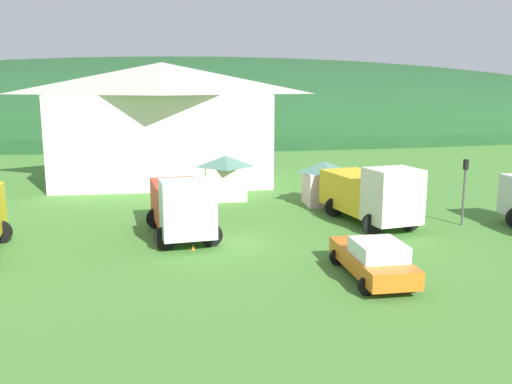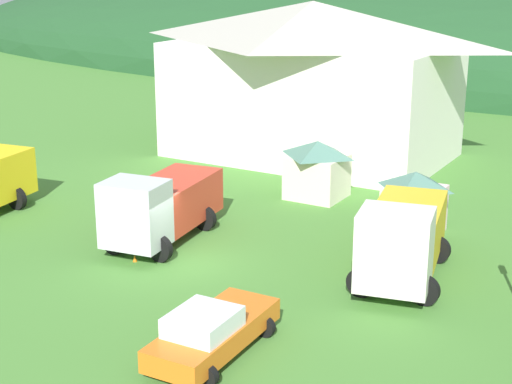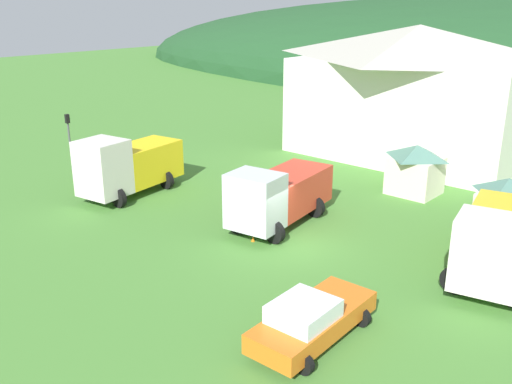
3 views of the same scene
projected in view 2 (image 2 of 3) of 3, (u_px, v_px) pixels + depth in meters
ground_plane at (186, 264)px, 31.45m from camera, size 200.00×200.00×0.00m
depot_building at (312, 78)px, 47.13m from camera, size 17.39×10.75×9.35m
play_shed_cream at (317, 169)px, 39.65m from camera, size 2.90×2.76×2.97m
play_shed_pink at (414, 202)px, 34.47m from camera, size 2.50×2.75×2.86m
tow_truck_silver at (160, 205)px, 33.44m from camera, size 3.82×7.03×3.25m
heavy_rig_striped at (402, 237)px, 29.46m from camera, size 4.19×7.36×3.38m
service_pickup_orange at (212, 331)px, 24.02m from camera, size 2.49×5.24×1.66m
traffic_cone_near_pickup at (135, 261)px, 31.68m from camera, size 0.36×0.36×0.57m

